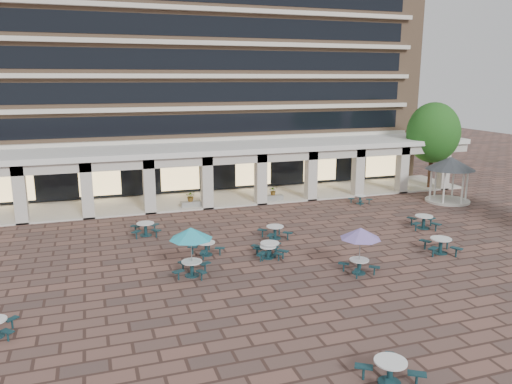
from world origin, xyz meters
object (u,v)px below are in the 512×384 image
picnic_table_1 (390,370)px  gazebo (450,168)px  planter_left (191,201)px  planter_right (273,195)px  picnic_table_3 (441,244)px

picnic_table_1 → gazebo: 26.51m
planter_left → planter_right: size_ratio=1.00×
gazebo → planter_right: (-12.99, 4.50, -2.18)m
gazebo → picnic_table_3: bearing=-130.7°
gazebo → planter_left: size_ratio=2.54×
picnic_table_3 → planter_right: bearing=125.8°
picnic_table_1 → planter_right: (4.94, 23.90, 0.01)m
picnic_table_1 → gazebo: gazebo is taller
picnic_table_1 → planter_right: size_ratio=1.35×
picnic_table_1 → picnic_table_3: picnic_table_3 is taller
planter_right → picnic_table_3: bearing=-72.1°
planter_left → gazebo: bearing=-12.9°
picnic_table_1 → planter_right: bearing=66.1°
planter_left → planter_right: (6.60, -0.00, -0.06)m
gazebo → planter_right: gazebo is taller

